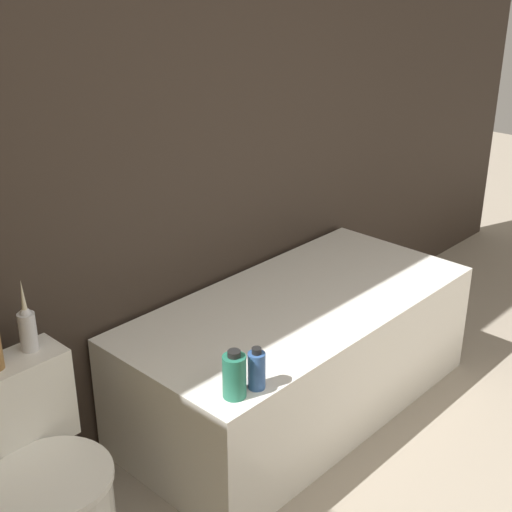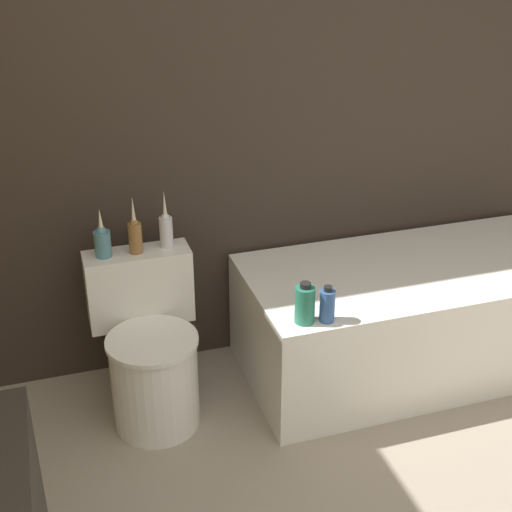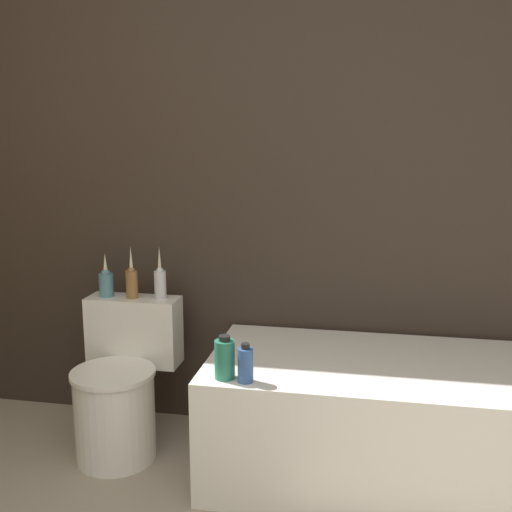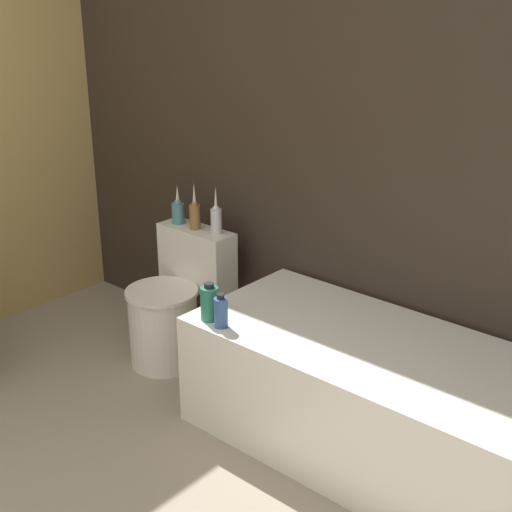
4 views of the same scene
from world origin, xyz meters
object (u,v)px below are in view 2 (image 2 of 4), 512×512
Objects in this scene: vase_gold at (102,240)px; shampoo_bottle_tall at (305,304)px; shampoo_bottle_short at (327,305)px; bathtub at (415,315)px; toilet at (150,352)px; vase_silver at (135,234)px; vase_bronze at (166,228)px.

vase_gold is 0.86m from shampoo_bottle_tall.
vase_gold is at bearing 147.50° from shampoo_bottle_short.
toilet reaches higher than bathtub.
shampoo_bottle_short is (0.65, -0.49, -0.17)m from vase_silver.
vase_bronze is at bearing 169.20° from bathtub.
vase_gold is 0.26m from vase_bronze.
shampoo_bottle_tall reaches higher than shampoo_bottle_short.
bathtub is 1.23m from toilet.
toilet reaches higher than shampoo_bottle_short.
vase_bronze reaches higher than vase_gold.
vase_gold is 0.85× the size of vase_bronze.
vase_bronze is (0.26, 0.02, 0.01)m from vase_gold.
toilet is at bearing -90.00° from vase_silver.
vase_gold is 0.85× the size of vase_silver.
vase_gold reaches higher than toilet.
vase_silver is at bearing 139.97° from shampoo_bottle_tall.
vase_bronze is 0.67m from shampoo_bottle_tall.
toilet is at bearing 179.40° from bathtub.
vase_gold reaches higher than bathtub.
shampoo_bottle_tall is (0.43, -0.49, -0.17)m from vase_bronze.
vase_gold is 0.13m from vase_silver.
vase_silver is (0.13, -0.01, 0.01)m from vase_gold.
vase_silver is 0.13m from vase_bronze.
vase_bronze is at bearing 56.14° from toilet.
vase_silver reaches higher than toilet.
vase_bronze is 1.45× the size of shampoo_bottle_tall.
shampoo_bottle_tall is (-0.67, -0.28, 0.33)m from bathtub.
vase_bronze is at bearing 135.15° from shampoo_bottle_short.
vase_silver reaches higher than shampoo_bottle_short.
bathtub is 7.52× the size of vase_gold.
vase_gold is (-1.36, 0.19, 0.49)m from bathtub.
bathtub is at bearing -8.07° from vase_gold.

